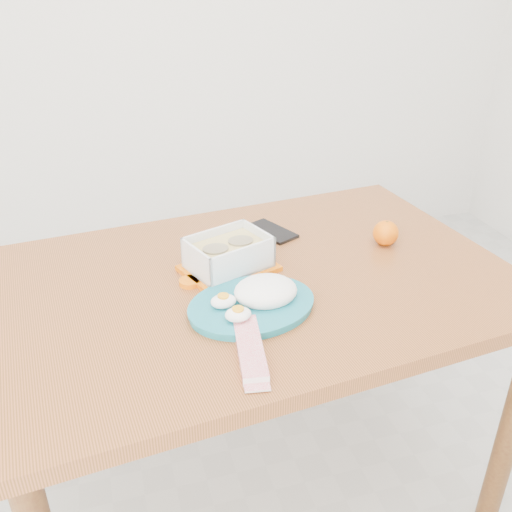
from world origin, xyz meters
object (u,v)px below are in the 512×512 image
object	(u,v)px
dining_table	(256,307)
rice_plate	(256,298)
orange_fruit	(386,233)
smartphone	(271,231)
food_container	(228,255)

from	to	relation	value
dining_table	rice_plate	distance (m)	0.18
orange_fruit	smartphone	distance (m)	0.32
food_container	dining_table	bearing A→B (deg)	-61.39
dining_table	food_container	bearing A→B (deg)	132.39
orange_fruit	food_container	bearing A→B (deg)	-177.76
dining_table	rice_plate	bearing A→B (deg)	-112.29
food_container	orange_fruit	distance (m)	0.45
dining_table	orange_fruit	world-z (taller)	orange_fruit
food_container	rice_plate	size ratio (longest dim) A/B	0.76
food_container	smartphone	bearing A→B (deg)	26.55
dining_table	orange_fruit	distance (m)	0.42
dining_table	rice_plate	size ratio (longest dim) A/B	3.93
orange_fruit	smartphone	world-z (taller)	orange_fruit
food_container	smartphone	xyz separation A→B (m)	(0.17, 0.18, -0.04)
smartphone	food_container	bearing A→B (deg)	-158.33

